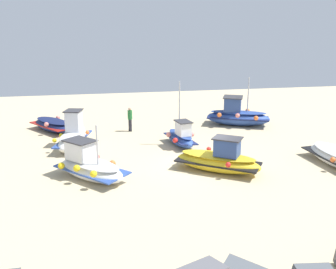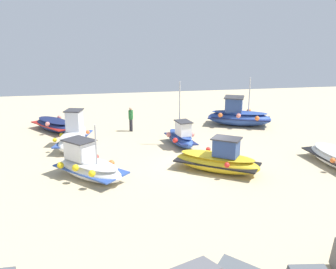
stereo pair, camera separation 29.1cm
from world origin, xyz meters
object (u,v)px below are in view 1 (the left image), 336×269
fishing_boat_4 (219,160)px  fishing_boat_3 (89,166)px  fishing_boat_6 (181,137)px  person_walking (130,118)px  fishing_boat_1 (237,116)px  fishing_boat_0 (73,136)px  fishing_boat_5 (53,125)px

fishing_boat_4 → fishing_boat_3: bearing=-147.8°
fishing_boat_6 → person_walking: size_ratio=2.33×
fishing_boat_1 → fishing_boat_4: bearing=87.6°
fishing_boat_0 → person_walking: fishing_boat_0 is taller
fishing_boat_4 → person_walking: fishing_boat_4 is taller
fishing_boat_1 → fishing_boat_4: fishing_boat_1 is taller
fishing_boat_3 → fishing_boat_6: 6.96m
fishing_boat_1 → person_walking: bearing=25.4°
fishing_boat_6 → person_walking: (2.67, -4.00, 0.41)m
fishing_boat_3 → fishing_boat_6: (-5.50, -4.27, -0.03)m
fishing_boat_1 → fishing_boat_3: size_ratio=1.25×
fishing_boat_0 → fishing_boat_6: bearing=-82.4°
fishing_boat_3 → fishing_boat_6: fishing_boat_6 is taller
fishing_boat_0 → fishing_boat_3: 5.30m
fishing_boat_0 → person_walking: 4.84m
fishing_boat_1 → person_walking: fishing_boat_1 is taller
fishing_boat_3 → fishing_boat_0: bearing=-31.7°
fishing_boat_3 → person_walking: (-2.83, -8.27, 0.38)m
person_walking → fishing_boat_5: bearing=-43.7°
fishing_boat_3 → person_walking: 8.75m
fishing_boat_3 → fishing_boat_6: bearing=-93.8°
fishing_boat_6 → person_walking: fishing_boat_6 is taller
fishing_boat_1 → fishing_boat_6: size_ratio=1.27×
fishing_boat_0 → person_walking: bearing=-34.8°
fishing_boat_5 → person_walking: bearing=42.7°
fishing_boat_4 → fishing_boat_5: fishing_boat_4 is taller
fishing_boat_3 → fishing_boat_4: size_ratio=0.91×
fishing_boat_1 → fishing_boat_5: (13.22, -0.90, -0.27)m
fishing_boat_0 → fishing_boat_3: (-0.92, 5.22, -0.09)m
fishing_boat_6 → person_walking: 4.82m
fishing_boat_3 → fishing_boat_5: bearing=-27.0°
fishing_boat_0 → fishing_boat_6: size_ratio=1.04×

